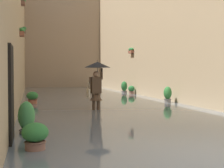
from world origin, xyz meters
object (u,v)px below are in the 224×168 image
object	(u,v)px
person_wading	(97,77)
potted_plant_far_right	(35,139)
potted_plant_mid_left	(131,91)
potted_plant_near_left	(168,96)
mooring_bollard	(28,119)
potted_plant_mid_right	(26,120)
potted_plant_far_left	(124,88)
potted_plant_near_right	(32,99)

from	to	relation	value
person_wading	potted_plant_far_right	size ratio (longest dim) A/B	2.97
potted_plant_mid_left	potted_plant_near_left	bearing A→B (deg)	88.50
potted_plant_mid_left	mooring_bollard	xyz separation A→B (m)	(6.49, 11.83, -0.04)
mooring_bollard	potted_plant_mid_right	bearing A→B (deg)	87.85
potted_plant_far_left	mooring_bollard	size ratio (longest dim) A/B	1.28
potted_plant_near_right	potted_plant_mid_left	xyz separation A→B (m)	(-6.33, -5.26, 0.02)
person_wading	potted_plant_far_right	bearing A→B (deg)	69.05
potted_plant_far_right	mooring_bollard	distance (m)	2.87
potted_plant_near_right	mooring_bollard	world-z (taller)	mooring_bollard
person_wading	potted_plant_mid_left	distance (m)	9.42
potted_plant_far_left	potted_plant_far_right	bearing A→B (deg)	68.69
potted_plant_far_left	potted_plant_mid_right	xyz separation A→B (m)	(6.39, 14.15, -0.03)
potted_plant_mid_left	mooring_bollard	bearing A→B (deg)	61.26
person_wading	potted_plant_far_right	xyz separation A→B (m)	(2.39, 6.23, -1.07)
potted_plant_mid_right	potted_plant_far_right	distance (m)	1.81
potted_plant_near_right	potted_plant_mid_left	bearing A→B (deg)	-140.30
potted_plant_far_left	potted_plant_far_right	world-z (taller)	potted_plant_far_left
potted_plant_far_left	potted_plant_near_right	xyz separation A→B (m)	(6.19, 6.50, -0.12)
potted_plant_near_left	mooring_bollard	xyz separation A→B (m)	(6.32, 5.51, -0.14)
potted_plant_near_left	mooring_bollard	bearing A→B (deg)	41.06
potted_plant_mid_left	potted_plant_near_left	xyz separation A→B (m)	(0.17, 6.32, 0.10)
potted_plant_mid_right	potted_plant_mid_left	world-z (taller)	potted_plant_mid_right
potted_plant_far_left	person_wading	bearing A→B (deg)	68.45
potted_plant_mid_right	potted_plant_far_right	xyz separation A→B (m)	(-0.17, 1.80, -0.10)
potted_plant_far_left	potted_plant_mid_right	bearing A→B (deg)	65.69
potted_plant_mid_right	mooring_bollard	bearing A→B (deg)	-92.15
person_wading	mooring_bollard	bearing A→B (deg)	53.20
potted_plant_near_right	potted_plant_near_left	distance (m)	6.26
potted_plant_far_left	potted_plant_mid_right	size ratio (longest dim) A/B	1.06
person_wading	potted_plant_mid_right	world-z (taller)	person_wading
person_wading	potted_plant_far_right	distance (m)	6.76
person_wading	potted_plant_mid_right	distance (m)	5.20
person_wading	potted_plant_mid_right	bearing A→B (deg)	60.04
potted_plant_near_right	potted_plant_far_right	size ratio (longest dim) A/B	1.06
potted_plant_mid_right	potted_plant_mid_left	size ratio (longest dim) A/B	1.26
potted_plant_near_right	potted_plant_far_left	bearing A→B (deg)	-133.62
person_wading	potted_plant_mid_left	bearing A→B (deg)	-115.14
potted_plant_near_right	potted_plant_near_left	bearing A→B (deg)	170.18
potted_plant_far_right	potted_plant_near_right	bearing A→B (deg)	-90.18
potted_plant_mid_right	potted_plant_far_right	bearing A→B (deg)	95.35
potted_plant_mid_left	person_wading	bearing A→B (deg)	64.86
potted_plant_near_left	potted_plant_mid_right	bearing A→B (deg)	45.95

